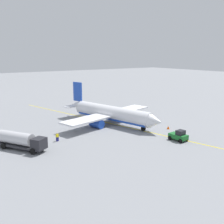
{
  "coord_description": "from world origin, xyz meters",
  "views": [
    {
      "loc": [
        53.2,
        -36.44,
        17.1
      ],
      "look_at": [
        0.0,
        0.0,
        3.0
      ],
      "focal_mm": 42.98,
      "sensor_mm": 36.0,
      "label": 1
    }
  ],
  "objects_px": {
    "airplane": "(110,113)",
    "safety_cone_nose": "(168,128)",
    "fuel_tanker": "(20,140)",
    "refueling_worker": "(57,137)",
    "pushback_tug": "(179,136)"
  },
  "relations": [
    {
      "from": "safety_cone_nose",
      "to": "airplane",
      "type": "bearing_deg",
      "value": -145.16
    },
    {
      "from": "refueling_worker",
      "to": "safety_cone_nose",
      "type": "bearing_deg",
      "value": 75.69
    },
    {
      "from": "airplane",
      "to": "pushback_tug",
      "type": "xyz_separation_m",
      "value": [
        18.86,
        3.77,
        -1.55
      ]
    },
    {
      "from": "fuel_tanker",
      "to": "airplane",
      "type": "bearing_deg",
      "value": 104.21
    },
    {
      "from": "pushback_tug",
      "to": "fuel_tanker",
      "type": "bearing_deg",
      "value": -114.91
    },
    {
      "from": "airplane",
      "to": "refueling_worker",
      "type": "xyz_separation_m",
      "value": [
        5.48,
        -16.5,
        -1.74
      ]
    },
    {
      "from": "fuel_tanker",
      "to": "refueling_worker",
      "type": "height_order",
      "value": "fuel_tanker"
    },
    {
      "from": "airplane",
      "to": "fuel_tanker",
      "type": "bearing_deg",
      "value": -75.79
    },
    {
      "from": "refueling_worker",
      "to": "pushback_tug",
      "type": "bearing_deg",
      "value": 56.58
    },
    {
      "from": "pushback_tug",
      "to": "safety_cone_nose",
      "type": "relative_size",
      "value": 5.25
    },
    {
      "from": "fuel_tanker",
      "to": "refueling_worker",
      "type": "bearing_deg",
      "value": 94.34
    },
    {
      "from": "fuel_tanker",
      "to": "pushback_tug",
      "type": "distance_m",
      "value": 30.45
    },
    {
      "from": "fuel_tanker",
      "to": "refueling_worker",
      "type": "relative_size",
      "value": 6.02
    },
    {
      "from": "airplane",
      "to": "refueling_worker",
      "type": "bearing_deg",
      "value": -71.63
    },
    {
      "from": "airplane",
      "to": "safety_cone_nose",
      "type": "bearing_deg",
      "value": 34.84
    }
  ]
}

